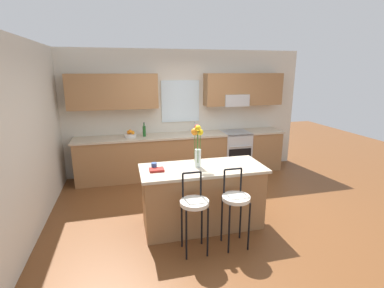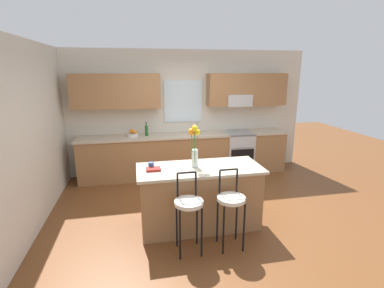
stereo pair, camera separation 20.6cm
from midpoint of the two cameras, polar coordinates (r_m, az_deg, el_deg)
The scene contains 14 objects.
ground_plane at distance 4.88m, azimuth 3.64°, elevation -13.03°, with size 14.00×14.00×0.00m, color brown.
wall_left at distance 4.77m, azimuth -28.38°, elevation 1.82°, with size 0.12×4.60×2.70m, color beige.
back_wall_assembly at distance 6.30m, azimuth -0.63°, elevation 7.81°, with size 5.60×0.50×2.70m.
counter_run at distance 6.24m, azimuth -0.30°, elevation -2.08°, with size 4.56×0.64×0.92m.
sink_faucet at distance 6.30m, azimuth 1.99°, elevation 3.63°, with size 0.02×0.13×0.23m.
oven_range at distance 6.55m, azimuth 10.10°, elevation -1.56°, with size 0.60×0.64×0.92m.
kitchen_island at distance 4.23m, azimuth 2.94°, elevation -10.56°, with size 1.79×0.76×0.92m.
bar_stool_near at distance 3.58m, azimuth 1.01°, elevation -12.44°, with size 0.36×0.36×1.04m.
bar_stool_middle at distance 3.73m, azimuth 9.47°, elevation -11.51°, with size 0.36×0.36×1.04m.
flower_vase at distance 3.97m, azimuth 1.99°, elevation 0.26°, with size 0.17×0.16×0.62m.
mug_ceramic at distance 4.02m, azimuth -6.80°, elevation -4.31°, with size 0.08×0.08×0.09m, color #33518C.
cookbook at distance 3.95m, azimuth -6.33°, elevation -5.09°, with size 0.20×0.15×0.03m, color maroon.
fruit_bowl_oranges at distance 6.01m, azimuth -10.92°, elevation 1.97°, with size 0.24×0.24×0.16m.
bottle_olive_oil at distance 6.00m, azimuth -8.20°, elevation 2.71°, with size 0.06×0.06×0.30m.
Camera 2 is at (-1.05, -4.19, 2.27)m, focal length 26.43 mm.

